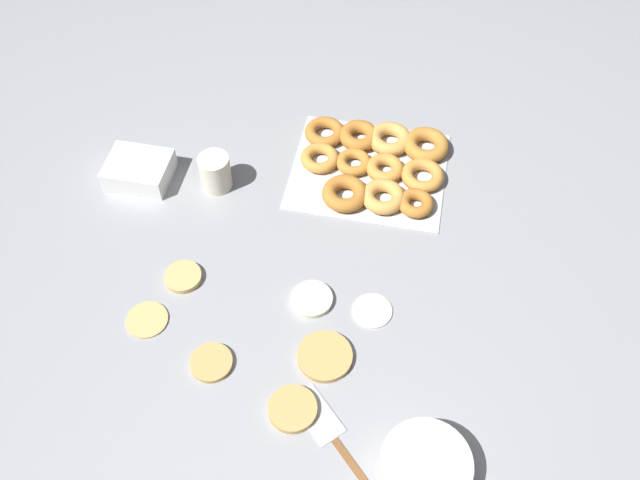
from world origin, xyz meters
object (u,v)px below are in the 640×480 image
Objects in this scene: pancake_0 at (325,356)px; pancake_6 at (183,278)px; pancake_1 at (211,363)px; container_stack at (139,170)px; batter_bowl at (425,468)px; pancake_3 at (293,409)px; paper_cup at (215,172)px; pancake_2 at (147,319)px; pancake_4 at (373,308)px; pancake_5 at (312,298)px; donut_tray at (376,164)px; spatula at (325,426)px.

pancake_0 is 1.39× the size of pancake_6.
pancake_1 is 0.58× the size of container_stack.
pancake_3 is at bearing -15.01° from batter_bowl.
paper_cup is (-0.19, -0.01, 0.02)m from container_stack.
pancake_3 reaches higher than pancake_2.
pancake_4 is (-0.08, -0.13, -0.00)m from pancake_0.
batter_bowl is (-0.56, 0.32, 0.02)m from pancake_6.
paper_cup is at bearing -175.71° from container_stack.
pancake_0 is 1.23× the size of paper_cup.
pancake_2 is 1.04× the size of pancake_4.
donut_tray reaches higher than pancake_5.
pancake_5 is 0.42× the size of spatula.
batter_bowl is 1.10× the size of container_stack.
pancake_4 is 0.13m from pancake_5.
pancake_4 is at bearing -114.79° from pancake_3.
pancake_0 is 0.13m from pancake_3.
pancake_0 is 1.33× the size of pancake_4.
spatula is (-0.37, 0.27, -0.00)m from pancake_6.
pancake_3 is 0.45× the size of spatula.
container_stack is 0.19m from paper_cup.
pancake_0 and pancake_6 have the same top height.
batter_bowl is at bearing 130.50° from pancake_5.
pancake_1 is 0.55m from container_stack.
container_stack is (0.50, -0.51, 0.02)m from pancake_3.
pancake_5 is (-0.33, -0.12, 0.00)m from pancake_2.
donut_tray is 0.67m from spatula.
container_stack is (0.75, -0.58, -0.00)m from batter_bowl.
pancake_6 is at bearing -110.54° from pancake_2.
pancake_5 is 0.55m from container_stack.
pancake_4 is at bearing -66.20° from batter_bowl.
pancake_6 is at bearing -29.39° from batter_bowl.
container_stack is at bearing -45.87° from pancake_3.
container_stack is at bearing 14.29° from donut_tray.
batter_bowl reaches higher than spatula.
container_stack is at bearing 0.48° from spatula.
donut_tray is 4.10× the size of paper_cup.
paper_cup is (0.12, -0.46, 0.04)m from pancake_1.
donut_tray is at bearing -131.75° from pancake_6.
donut_tray is at bearing -127.96° from pancake_2.
paper_cup is (0.29, -0.27, 0.04)m from pancake_5.
pancake_3 is 0.28m from pancake_4.
pancake_2 is 0.44m from spatula.
donut_tray is at bearing -112.44° from pancake_1.
pancake_0 reaches higher than pancake_4.
pancake_2 is 0.64m from batter_bowl.
container_stack is at bearing -54.91° from pancake_1.
pancake_1 reaches higher than spatula.
spatula is (0.05, 0.27, -0.00)m from pancake_4.
paper_cup is at bearing 19.16° from donut_tray.
paper_cup is 0.66m from spatula.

